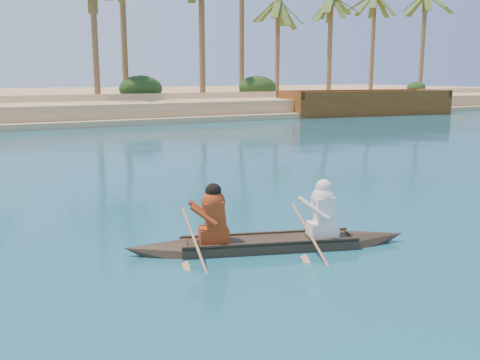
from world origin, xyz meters
TOP-DOWN VIEW (x-y plane):
  - canoe at (8.00, -2.63)m, footprint 5.20×2.27m
  - barge_right at (32.31, 23.12)m, footprint 14.03×6.38m

SIDE VIEW (x-z plane):
  - canoe at x=8.00m, z-range -0.44..1.00m
  - barge_right at x=32.31m, z-range -0.34..1.92m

